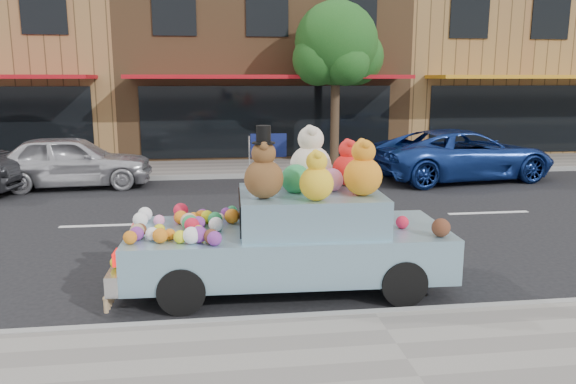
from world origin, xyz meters
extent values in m
plane|color=black|center=(0.00, 0.00, 0.00)|extent=(120.00, 120.00, 0.00)
cube|color=gray|center=(0.00, -6.50, 0.06)|extent=(60.00, 3.00, 0.12)
cube|color=gray|center=(0.00, 6.50, 0.06)|extent=(60.00, 3.00, 0.12)
cube|color=gray|center=(0.00, -5.00, 0.07)|extent=(60.00, 0.12, 0.13)
cube|color=gray|center=(0.00, 5.00, 0.07)|extent=(60.00, 0.12, 0.13)
cube|color=black|center=(-7.00, 7.98, 5.00)|extent=(1.40, 0.06, 1.60)
cube|color=brown|center=(0.00, 12.00, 3.50)|extent=(10.00, 8.00, 7.00)
cube|color=black|center=(0.00, 7.98, 1.40)|extent=(8.50, 0.06, 2.40)
cube|color=#AE1018|center=(0.00, 7.10, 2.90)|extent=(9.00, 1.80, 0.12)
cube|color=black|center=(-3.00, 7.98, 5.00)|extent=(1.40, 0.06, 1.60)
cube|color=black|center=(0.00, 7.98, 5.00)|extent=(1.40, 0.06, 1.60)
cube|color=black|center=(3.00, 7.98, 5.00)|extent=(1.40, 0.06, 1.60)
cube|color=olive|center=(10.00, 12.00, 3.50)|extent=(10.00, 8.00, 7.00)
cube|color=black|center=(10.00, 7.98, 1.40)|extent=(8.50, 0.06, 2.40)
cube|color=orange|center=(10.00, 7.10, 2.90)|extent=(9.00, 1.80, 0.12)
cube|color=black|center=(7.00, 7.98, 5.00)|extent=(1.40, 0.06, 1.60)
cube|color=black|center=(10.00, 7.98, 5.00)|extent=(1.40, 0.06, 1.60)
cylinder|color=#38281C|center=(2.00, 6.50, 1.60)|extent=(0.28, 0.28, 3.20)
sphere|color=#164D17|center=(2.00, 6.50, 3.92)|extent=(2.60, 2.60, 2.60)
sphere|color=#164D17|center=(2.70, 6.80, 3.52)|extent=(1.80, 1.80, 1.80)
sphere|color=#164D17|center=(1.40, 6.30, 3.42)|extent=(1.60, 1.60, 1.60)
sphere|color=#164D17|center=(2.20, 5.90, 3.32)|extent=(1.40, 1.40, 1.40)
sphere|color=#164D17|center=(1.70, 7.10, 3.62)|extent=(1.60, 1.60, 1.60)
imported|color=silver|center=(-5.60, 4.20, 0.71)|extent=(4.25, 1.95, 1.41)
imported|color=navy|center=(5.18, 3.95, 0.72)|extent=(5.47, 3.12, 1.44)
cylinder|color=black|center=(0.50, -4.57, 0.30)|extent=(0.61, 0.22, 0.60)
cylinder|color=black|center=(0.55, -3.01, 0.30)|extent=(0.61, 0.22, 0.60)
cylinder|color=black|center=(-2.30, -4.48, 0.30)|extent=(0.61, 0.22, 0.60)
cylinder|color=black|center=(-2.24, -2.92, 0.30)|extent=(0.61, 0.22, 0.60)
cube|color=#80AABF|center=(-0.87, -3.75, 0.55)|extent=(4.35, 1.84, 0.60)
cube|color=#80AABF|center=(-0.57, -3.76, 1.10)|extent=(1.95, 1.56, 0.50)
cube|color=silver|center=(-3.09, -3.67, 0.40)|extent=(0.22, 1.78, 0.26)
cube|color=red|center=(-3.06, -4.35, 0.72)|extent=(0.07, 0.28, 0.16)
cube|color=red|center=(-3.02, -2.99, 0.72)|extent=(0.07, 0.28, 0.16)
cube|color=black|center=(-1.52, -3.72, 1.10)|extent=(0.08, 1.30, 0.40)
sphere|color=#593619|center=(-1.23, -4.08, 1.60)|extent=(0.51, 0.51, 0.51)
sphere|color=#593619|center=(-1.23, -4.08, 1.93)|extent=(0.31, 0.31, 0.31)
sphere|color=#593619|center=(-1.23, -4.19, 2.03)|extent=(0.12, 0.12, 0.12)
sphere|color=#593619|center=(-1.23, -3.97, 2.03)|extent=(0.12, 0.12, 0.12)
cylinder|color=black|center=(-1.23, -4.08, 2.06)|extent=(0.30, 0.30, 0.02)
cylinder|color=black|center=(-1.23, -4.08, 2.17)|extent=(0.19, 0.19, 0.22)
sphere|color=beige|center=(-0.51, -3.41, 1.65)|extent=(0.59, 0.59, 0.59)
sphere|color=beige|center=(-0.51, -3.41, 2.03)|extent=(0.37, 0.37, 0.37)
sphere|color=beige|center=(-0.51, -3.54, 2.15)|extent=(0.14, 0.14, 0.14)
sphere|color=beige|center=(-0.51, -3.28, 2.15)|extent=(0.14, 0.14, 0.14)
sphere|color=orange|center=(0.07, -4.08, 1.60)|extent=(0.51, 0.51, 0.51)
sphere|color=orange|center=(0.07, -4.08, 1.93)|extent=(0.32, 0.32, 0.32)
sphere|color=orange|center=(0.07, -4.19, 2.03)|extent=(0.12, 0.12, 0.12)
sphere|color=orange|center=(0.07, -3.97, 2.03)|extent=(0.12, 0.12, 0.12)
sphere|color=red|center=(0.04, -3.38, 1.58)|extent=(0.46, 0.46, 0.46)
sphere|color=red|center=(0.04, -3.38, 1.87)|extent=(0.28, 0.28, 0.28)
sphere|color=red|center=(0.04, -3.47, 1.96)|extent=(0.11, 0.11, 0.11)
sphere|color=red|center=(0.04, -3.28, 1.96)|extent=(0.11, 0.11, 0.11)
sphere|color=silver|center=(-1.16, -3.29, 1.56)|extent=(0.41, 0.41, 0.41)
sphere|color=silver|center=(-1.16, -3.29, 1.82)|extent=(0.26, 0.26, 0.26)
sphere|color=silver|center=(-1.16, -3.37, 1.90)|extent=(0.10, 0.10, 0.10)
sphere|color=silver|center=(-1.16, -3.20, 1.90)|extent=(0.10, 0.10, 0.10)
sphere|color=#F6A81B|center=(-0.59, -4.30, 1.57)|extent=(0.44, 0.44, 0.44)
sphere|color=#F6A81B|center=(-0.59, -4.30, 1.85)|extent=(0.27, 0.27, 0.27)
sphere|color=#F6A81B|center=(-0.59, -4.40, 1.94)|extent=(0.10, 0.10, 0.10)
sphere|color=#F6A81B|center=(-0.59, -4.21, 1.94)|extent=(0.10, 0.10, 0.10)
sphere|color=#227D42|center=(-0.77, -3.75, 1.53)|extent=(0.40, 0.40, 0.40)
sphere|color=pink|center=(-0.27, -3.72, 1.50)|extent=(0.32, 0.32, 0.32)
sphere|color=#C86712|center=(-2.44, -4.11, 0.92)|extent=(0.14, 0.14, 0.14)
sphere|color=#C86712|center=(-2.16, -3.41, 0.94)|extent=(0.18, 0.18, 0.18)
sphere|color=white|center=(-1.80, -3.30, 0.92)|extent=(0.13, 0.13, 0.13)
sphere|color=#6F297F|center=(-2.04, -3.18, 0.93)|extent=(0.17, 0.17, 0.17)
sphere|color=#227D42|center=(-1.61, -2.97, 0.93)|extent=(0.16, 0.16, 0.16)
sphere|color=#957D52|center=(-2.06, -3.52, 0.92)|extent=(0.14, 0.14, 0.14)
sphere|color=white|center=(-2.86, -3.11, 0.95)|extent=(0.21, 0.21, 0.21)
sphere|color=#512917|center=(-2.83, -3.90, 0.94)|extent=(0.17, 0.17, 0.17)
sphere|color=#6F297F|center=(-2.07, -4.29, 0.96)|extent=(0.21, 0.21, 0.21)
sphere|color=#957D52|center=(-2.86, -3.96, 0.94)|extent=(0.19, 0.19, 0.19)
sphere|color=red|center=(-2.17, -3.80, 0.95)|extent=(0.20, 0.20, 0.20)
sphere|color=#C86712|center=(-2.55, -4.24, 0.95)|extent=(0.19, 0.19, 0.19)
sphere|color=white|center=(-2.88, -3.43, 0.95)|extent=(0.21, 0.21, 0.21)
sphere|color=#C86712|center=(-2.91, -4.25, 0.94)|extent=(0.17, 0.17, 0.17)
sphere|color=red|center=(-2.35, -3.31, 0.94)|extent=(0.18, 0.18, 0.18)
sphere|color=gold|center=(-2.08, -3.98, 0.92)|extent=(0.14, 0.14, 0.14)
sphere|color=gold|center=(-1.98, -3.36, 0.95)|extent=(0.19, 0.19, 0.19)
sphere|color=#C86712|center=(-1.63, -3.40, 0.96)|extent=(0.21, 0.21, 0.21)
sphere|color=#C86712|center=(-2.06, -3.32, 0.94)|extent=(0.18, 0.18, 0.18)
sphere|color=white|center=(-2.16, -4.33, 0.96)|extent=(0.22, 0.22, 0.22)
sphere|color=#C86712|center=(-2.34, -3.33, 0.95)|extent=(0.19, 0.19, 0.19)
sphere|color=#512917|center=(-1.92, -4.36, 0.95)|extent=(0.19, 0.19, 0.19)
sphere|color=pink|center=(-2.64, -3.40, 0.93)|extent=(0.15, 0.15, 0.15)
sphere|color=#227D42|center=(-1.86, -3.52, 0.95)|extent=(0.20, 0.20, 0.20)
sphere|color=#6F297F|center=(-1.93, -3.35, 0.92)|extent=(0.15, 0.15, 0.15)
sphere|color=white|center=(-2.66, -4.11, 0.94)|extent=(0.17, 0.17, 0.17)
sphere|color=#6F297F|center=(-2.85, -4.09, 0.94)|extent=(0.18, 0.18, 0.18)
sphere|color=gold|center=(-2.30, -4.29, 0.93)|extent=(0.16, 0.16, 0.16)
sphere|color=white|center=(-1.85, -3.79, 0.95)|extent=(0.20, 0.20, 0.20)
sphere|color=#227D42|center=(-2.20, -3.70, 0.96)|extent=(0.22, 0.22, 0.22)
sphere|color=#6F297F|center=(-1.88, -4.45, 0.94)|extent=(0.18, 0.18, 0.18)
sphere|color=#6F297F|center=(-2.09, -3.68, 0.94)|extent=(0.19, 0.19, 0.19)
sphere|color=red|center=(-2.36, -2.96, 0.96)|extent=(0.22, 0.22, 0.22)
sphere|color=#C86712|center=(-2.25, -3.55, 0.93)|extent=(0.16, 0.16, 0.16)
sphere|color=#6F297F|center=(-1.70, -3.08, 0.93)|extent=(0.16, 0.16, 0.16)
sphere|color=gold|center=(-2.59, -3.88, 0.93)|extent=(0.15, 0.15, 0.15)
sphere|color=#D8A88C|center=(-2.22, -3.65, 0.97)|extent=(0.22, 0.22, 0.22)
sphere|color=#957D52|center=(-3.07, -3.07, 0.60)|extent=(0.14, 0.14, 0.14)
sphere|color=#F3EBC1|center=(-3.09, -3.81, 0.60)|extent=(0.14, 0.14, 0.14)
sphere|color=#512917|center=(-3.08, -3.36, 0.60)|extent=(0.13, 0.13, 0.13)
sphere|color=#F3EBC1|center=(-3.09, -3.72, 0.60)|extent=(0.15, 0.15, 0.15)
sphere|color=gold|center=(-3.11, -4.19, 0.60)|extent=(0.15, 0.15, 0.15)
sphere|color=#957D52|center=(-3.10, -4.09, 0.60)|extent=(0.15, 0.15, 0.15)
sphere|color=#512917|center=(1.03, -4.43, 0.97)|extent=(0.24, 0.24, 0.24)
sphere|color=#F3EBC1|center=(0.46, -3.43, 0.94)|extent=(0.18, 0.18, 0.18)
sphere|color=red|center=(0.66, -3.98, 0.94)|extent=(0.18, 0.18, 0.18)
sphere|color=#6F297F|center=(0.61, -3.27, 0.96)|extent=(0.21, 0.21, 0.21)
sphere|color=white|center=(0.45, -3.66, 0.95)|extent=(0.20, 0.20, 0.20)
cylinder|color=#997A54|center=(-3.20, -4.52, 0.17)|extent=(0.06, 0.06, 0.17)
sphere|color=#997A54|center=(-3.20, -4.52, 0.26)|extent=(0.07, 0.07, 0.07)
cylinder|color=#997A54|center=(-3.19, -4.41, 0.17)|extent=(0.06, 0.06, 0.17)
sphere|color=#997A54|center=(-3.19, -4.41, 0.26)|extent=(0.07, 0.07, 0.07)
cylinder|color=#997A54|center=(-3.19, -4.31, 0.17)|extent=(0.06, 0.06, 0.17)
sphere|color=#997A54|center=(-3.19, -4.31, 0.26)|extent=(0.07, 0.07, 0.07)
cylinder|color=#997A54|center=(-3.19, -4.20, 0.17)|extent=(0.06, 0.06, 0.17)
sphere|color=#997A54|center=(-3.19, -4.20, 0.26)|extent=(0.07, 0.07, 0.07)
cylinder|color=#997A54|center=(-3.18, -4.09, 0.17)|extent=(0.06, 0.06, 0.17)
sphere|color=#997A54|center=(-3.18, -4.09, 0.26)|extent=(0.07, 0.07, 0.07)
cylinder|color=#997A54|center=(-3.18, -3.99, 0.17)|extent=(0.06, 0.06, 0.17)
sphere|color=#997A54|center=(-3.18, -3.99, 0.26)|extent=(0.07, 0.07, 0.07)
cylinder|color=#997A54|center=(-3.18, -3.88, 0.17)|extent=(0.06, 0.06, 0.17)
sphere|color=#997A54|center=(-3.18, -3.88, 0.26)|extent=(0.07, 0.07, 0.07)
cylinder|color=#997A54|center=(-3.17, -3.77, 0.17)|extent=(0.06, 0.06, 0.17)
sphere|color=#997A54|center=(-3.17, -3.77, 0.26)|extent=(0.07, 0.07, 0.07)
cylinder|color=#997A54|center=(-3.17, -3.67, 0.17)|extent=(0.06, 0.06, 0.17)
sphere|color=#997A54|center=(-3.17, -3.67, 0.26)|extent=(0.07, 0.07, 0.07)
cylinder|color=#997A54|center=(-3.17, -3.56, 0.17)|extent=(0.06, 0.06, 0.17)
sphere|color=#997A54|center=(-3.17, -3.56, 0.26)|extent=(0.07, 0.07, 0.07)
cylinder|color=#997A54|center=(-3.16, -3.46, 0.17)|extent=(0.06, 0.06, 0.17)
sphere|color=#997A54|center=(-3.16, -3.46, 0.26)|extent=(0.07, 0.07, 0.07)
cylinder|color=#997A54|center=(-3.16, -3.35, 0.17)|extent=(0.06, 0.06, 0.17)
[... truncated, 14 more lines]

